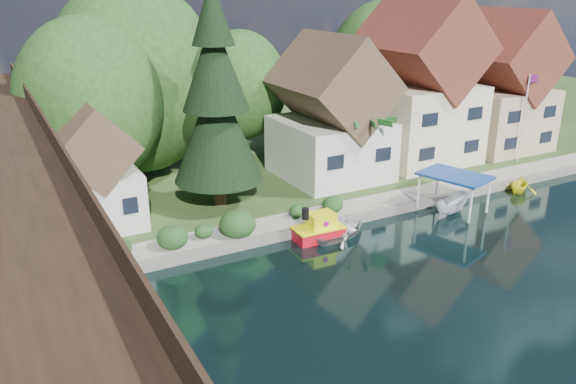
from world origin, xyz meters
The scene contains 18 objects.
ground centered at (0.00, 0.00, 0.00)m, with size 140.00×140.00×0.00m, color black.
bank centered at (0.00, 34.00, 0.25)m, with size 140.00×52.00×0.50m, color #2C461C.
seawall centered at (4.00, 8.00, 0.31)m, with size 60.00×0.40×0.62m, color slate.
promenade centered at (6.00, 9.30, 0.53)m, with size 50.00×2.60×0.06m, color gray.
trestle_bridge centered at (-16.00, 5.17, 5.35)m, with size 4.12×44.18×9.30m.
house_left centered at (7.00, 16.00, 5.14)m, with size 7.64×8.64×11.02m.
house_center centered at (16.00, 16.50, 6.42)m, with size 8.65×9.18×13.89m.
house_right centered at (25.00, 16.00, 5.78)m, with size 8.15×8.64×12.45m.
shed centered at (-11.00, 14.50, 3.83)m, with size 5.09×5.40×7.85m.
bg_trees centered at (1.00, 21.25, 7.29)m, with size 49.90×13.30×10.57m.
shrubs centered at (-4.60, 9.26, 1.23)m, with size 15.76×2.47×1.70m.
conifer centered at (-3.01, 14.26, 7.61)m, with size 6.00×6.00×14.77m.
palm_tree centered at (7.97, 12.50, 5.45)m, with size 4.52×4.52×5.67m.
flagpole centered at (23.38, 11.43, 5.08)m, with size 1.17×0.19×7.47m.
tugboat centered at (0.55, 7.07, 0.67)m, with size 3.16×1.80×2.25m.
boat_white_a centered at (1.99, 6.84, 0.45)m, with size 3.09×4.33×0.90m, color silver.
boat_canopy centered at (10.69, 6.23, 1.21)m, with size 4.17×5.09×2.83m.
boat_yellow centered at (18.34, 6.98, 0.74)m, with size 2.44×2.83×1.49m, color #FEF31C.
Camera 1 is at (-16.16, -19.73, 14.67)m, focal length 35.00 mm.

